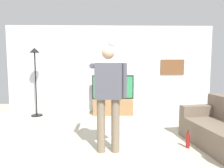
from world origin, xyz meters
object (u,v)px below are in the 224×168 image
Objects in this scene: framed_picture at (172,67)px; beverage_bottle at (188,140)px; person_standing_nearer_lamp at (108,92)px; floor_lamp at (35,68)px; tv_stand at (113,106)px; wall_clock at (113,41)px; television at (113,87)px.

beverage_bottle is (-0.61, -2.77, -1.28)m from framed_picture.
beverage_bottle is (1.42, 0.11, -0.89)m from person_standing_nearer_lamp.
person_standing_nearer_lamp is at bearing -48.85° from floor_lamp.
tv_stand is at bearing 4.94° from floor_lamp.
wall_clock reaches higher than framed_picture.
framed_picture is at bearing 6.76° from floor_lamp.
television is at bearing -90.00° from wall_clock.
floor_lamp is 4.38m from beverage_bottle.
wall_clock is 2.43m from floor_lamp.
wall_clock is at bearing 114.82° from beverage_bottle.
tv_stand reaches higher than beverage_bottle.
beverage_bottle is (1.28, -2.77, -2.09)m from wall_clock.
beverage_bottle is at bearing -32.98° from floor_lamp.
floor_lamp is (-2.24, -0.19, 1.18)m from tv_stand.
television is at bearing -172.49° from framed_picture.
beverage_bottle is at bearing -65.18° from wall_clock.
television is 4.89× the size of wall_clock.
tv_stand is at bearing 86.80° from person_standing_nearer_lamp.
tv_stand is at bearing -90.00° from wall_clock.
floor_lamp is (-2.24, -0.48, -0.82)m from wall_clock.
floor_lamp reaches higher than beverage_bottle.
person_standing_nearer_lamp is (2.09, -2.40, -0.39)m from floor_lamp.
person_standing_nearer_lamp reaches higher than television.
television reaches higher than beverage_bottle.
television is 0.70× the size of person_standing_nearer_lamp.
tv_stand is 1.59× the size of framed_picture.
beverage_bottle is (1.28, -2.52, -0.68)m from television.
television is at bearing 86.85° from person_standing_nearer_lamp.
wall_clock is (0.00, 0.29, 2.00)m from tv_stand.
framed_picture is (1.88, 0.30, 1.19)m from tv_stand.
framed_picture is 0.42× the size of person_standing_nearer_lamp.
wall_clock is 3.13m from person_standing_nearer_lamp.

